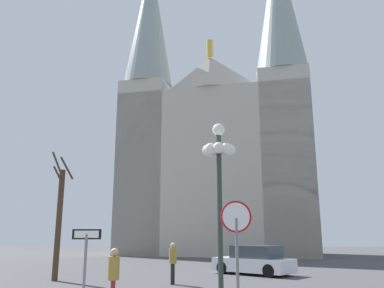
{
  "coord_description": "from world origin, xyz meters",
  "views": [
    {
      "loc": [
        2.82,
        -6.53,
        2.11
      ],
      "look_at": [
        0.46,
        17.15,
        7.57
      ],
      "focal_mm": 36.41,
      "sensor_mm": 36.0,
      "label": 1
    }
  ],
  "objects_px": {
    "cathedral": "(216,142)",
    "stop_sign": "(237,236)",
    "pedestrian_standing": "(173,259)",
    "parked_car_near_white": "(254,261)",
    "pedestrian_walking": "(114,273)",
    "bare_tree": "(59,219)",
    "one_way_arrow_sign": "(85,262)",
    "street_lamp": "(219,171)"
  },
  "relations": [
    {
      "from": "one_way_arrow_sign",
      "to": "parked_car_near_white",
      "type": "distance_m",
      "value": 12.81
    },
    {
      "from": "pedestrian_walking",
      "to": "pedestrian_standing",
      "type": "bearing_deg",
      "value": 82.72
    },
    {
      "from": "stop_sign",
      "to": "street_lamp",
      "type": "bearing_deg",
      "value": 101.57
    },
    {
      "from": "one_way_arrow_sign",
      "to": "street_lamp",
      "type": "relative_size",
      "value": 0.39
    },
    {
      "from": "one_way_arrow_sign",
      "to": "street_lamp",
      "type": "bearing_deg",
      "value": 39.97
    },
    {
      "from": "stop_sign",
      "to": "pedestrian_standing",
      "type": "xyz_separation_m",
      "value": [
        -2.64,
        7.1,
        -1.01
      ]
    },
    {
      "from": "cathedral",
      "to": "stop_sign",
      "type": "bearing_deg",
      "value": -87.09
    },
    {
      "from": "bare_tree",
      "to": "pedestrian_standing",
      "type": "bearing_deg",
      "value": -7.31
    },
    {
      "from": "stop_sign",
      "to": "parked_car_near_white",
      "type": "relative_size",
      "value": 0.66
    },
    {
      "from": "bare_tree",
      "to": "parked_car_near_white",
      "type": "distance_m",
      "value": 10.1
    },
    {
      "from": "parked_car_near_white",
      "to": "pedestrian_standing",
      "type": "xyz_separation_m",
      "value": [
        -3.67,
        -4.39,
        0.35
      ]
    },
    {
      "from": "cathedral",
      "to": "street_lamp",
      "type": "bearing_deg",
      "value": -87.83
    },
    {
      "from": "parked_car_near_white",
      "to": "pedestrian_standing",
      "type": "distance_m",
      "value": 5.73
    },
    {
      "from": "pedestrian_walking",
      "to": "pedestrian_standing",
      "type": "relative_size",
      "value": 1.0
    },
    {
      "from": "stop_sign",
      "to": "bare_tree",
      "type": "bearing_deg",
      "value": 136.25
    },
    {
      "from": "parked_car_near_white",
      "to": "bare_tree",
      "type": "bearing_deg",
      "value": -158.12
    },
    {
      "from": "cathedral",
      "to": "one_way_arrow_sign",
      "type": "xyz_separation_m",
      "value": [
        -2.18,
        -30.24,
        -10.02
      ]
    },
    {
      "from": "pedestrian_walking",
      "to": "stop_sign",
      "type": "bearing_deg",
      "value": -17.41
    },
    {
      "from": "stop_sign",
      "to": "bare_tree",
      "type": "relative_size",
      "value": 0.49
    },
    {
      "from": "pedestrian_walking",
      "to": "cathedral",
      "type": "bearing_deg",
      "value": 86.23
    },
    {
      "from": "cathedral",
      "to": "pedestrian_standing",
      "type": "bearing_deg",
      "value": -92.83
    },
    {
      "from": "one_way_arrow_sign",
      "to": "pedestrian_standing",
      "type": "height_order",
      "value": "one_way_arrow_sign"
    },
    {
      "from": "stop_sign",
      "to": "pedestrian_walking",
      "type": "distance_m",
      "value": 3.72
    },
    {
      "from": "street_lamp",
      "to": "parked_car_near_white",
      "type": "distance_m",
      "value": 9.89
    },
    {
      "from": "street_lamp",
      "to": "pedestrian_standing",
      "type": "xyz_separation_m",
      "value": [
        -2.17,
        4.78,
        -3.02
      ]
    },
    {
      "from": "one_way_arrow_sign",
      "to": "bare_tree",
      "type": "bearing_deg",
      "value": 118.5
    },
    {
      "from": "street_lamp",
      "to": "pedestrian_standing",
      "type": "relative_size",
      "value": 3.28
    },
    {
      "from": "street_lamp",
      "to": "bare_tree",
      "type": "height_order",
      "value": "bare_tree"
    },
    {
      "from": "cathedral",
      "to": "stop_sign",
      "type": "height_order",
      "value": "cathedral"
    },
    {
      "from": "stop_sign",
      "to": "pedestrian_standing",
      "type": "bearing_deg",
      "value": 110.43
    },
    {
      "from": "parked_car_near_white",
      "to": "pedestrian_walking",
      "type": "relative_size",
      "value": 2.6
    },
    {
      "from": "parked_car_near_white",
      "to": "street_lamp",
      "type": "bearing_deg",
      "value": -99.28
    },
    {
      "from": "stop_sign",
      "to": "pedestrian_standing",
      "type": "relative_size",
      "value": 1.7
    },
    {
      "from": "cathedral",
      "to": "pedestrian_standing",
      "type": "relative_size",
      "value": 20.13
    },
    {
      "from": "street_lamp",
      "to": "one_way_arrow_sign",
      "type": "bearing_deg",
      "value": -140.03
    },
    {
      "from": "bare_tree",
      "to": "pedestrian_standing",
      "type": "xyz_separation_m",
      "value": [
        5.51,
        -0.71,
        -1.71
      ]
    },
    {
      "from": "cathedral",
      "to": "pedestrian_standing",
      "type": "distance_m",
      "value": 25.05
    },
    {
      "from": "pedestrian_walking",
      "to": "pedestrian_standing",
      "type": "height_order",
      "value": "pedestrian_standing"
    },
    {
      "from": "pedestrian_standing",
      "to": "parked_car_near_white",
      "type": "bearing_deg",
      "value": 50.14
    },
    {
      "from": "stop_sign",
      "to": "parked_car_near_white",
      "type": "xyz_separation_m",
      "value": [
        1.03,
        11.49,
        -1.36
      ]
    },
    {
      "from": "one_way_arrow_sign",
      "to": "pedestrian_walking",
      "type": "bearing_deg",
      "value": 78.83
    },
    {
      "from": "cathedral",
      "to": "street_lamp",
      "type": "xyz_separation_m",
      "value": [
        1.04,
        -27.54,
        -7.4
      ]
    }
  ]
}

